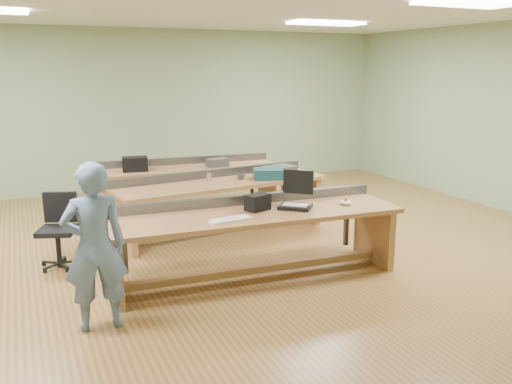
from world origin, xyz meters
TOP-DOWN VIEW (x-y plane):
  - floor at (0.00, 0.00)m, footprint 10.00×10.00m
  - ceiling at (0.00, 0.00)m, footprint 10.00×10.00m
  - wall_back at (0.00, 4.00)m, footprint 10.00×0.04m
  - wall_front at (0.00, -4.00)m, footprint 10.00×0.04m
  - wall_right at (5.00, 0.00)m, footprint 0.04×8.00m
  - fluor_panels at (0.00, 0.00)m, footprint 6.20×3.50m
  - workbench_front at (0.12, -1.07)m, footprint 3.26×1.03m
  - workbench_mid at (0.35, 0.60)m, footprint 3.06×1.16m
  - workbench_back at (0.25, 1.84)m, footprint 2.89×0.97m
  - person at (-1.64, -1.63)m, footprint 0.56×0.37m
  - laptop_base at (0.60, -1.12)m, footprint 0.45×0.44m
  - laptop_screen at (0.69, -1.02)m, footprint 0.27×0.24m
  - keyboard at (-0.25, -1.31)m, footprint 0.46×0.20m
  - trackball_mouse at (1.20, -1.21)m, footprint 0.13×0.15m
  - camera_bag at (0.18, -1.03)m, footprint 0.31×0.25m
  - task_chair at (-1.84, 0.16)m, footprint 0.60×0.60m
  - parts_bin_teal at (1.02, 0.50)m, footprint 0.48×0.42m
  - parts_bin_grey at (1.27, 0.68)m, footprint 0.52×0.38m
  - mug at (0.66, 0.63)m, footprint 0.14×0.14m
  - drinks_can at (0.19, 0.65)m, footprint 0.08×0.08m
  - storage_box_back at (-0.58, 1.85)m, footprint 0.41×0.32m
  - tray_back at (0.70, 1.71)m, footprint 0.34×0.27m

SIDE VIEW (x-z plane):
  - floor at x=0.00m, z-range 0.00..0.00m
  - task_chair at x=-1.84m, z-range -0.11..0.74m
  - workbench_back at x=0.25m, z-range 0.13..0.99m
  - workbench_mid at x=0.35m, z-range 0.13..0.99m
  - workbench_front at x=0.12m, z-range 0.13..0.99m
  - person at x=-1.64m, z-range 0.00..1.52m
  - keyboard at x=-0.25m, z-range 0.75..0.78m
  - laptop_base at x=0.60m, z-range 0.75..0.79m
  - trackball_mouse at x=1.20m, z-range 0.75..0.81m
  - mug at x=0.66m, z-range 0.75..0.84m
  - drinks_can at x=0.19m, z-range 0.75..0.87m
  - tray_back at x=0.70m, z-range 0.75..0.87m
  - parts_bin_grey at x=1.27m, z-range 0.75..0.88m
  - parts_bin_teal at x=1.02m, z-range 0.75..0.89m
  - camera_bag at x=0.18m, z-range 0.75..0.93m
  - storage_box_back at x=-0.58m, z-range 0.75..0.96m
  - laptop_screen at x=0.69m, z-range 0.89..1.16m
  - wall_back at x=0.00m, z-range 0.00..3.00m
  - wall_front at x=0.00m, z-range 0.00..3.00m
  - wall_right at x=5.00m, z-range 0.00..3.00m
  - fluor_panels at x=0.00m, z-range 2.96..2.99m
  - ceiling at x=0.00m, z-range 3.00..3.00m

